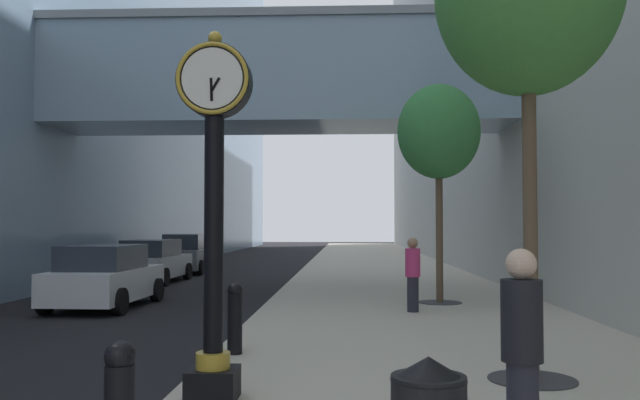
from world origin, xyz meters
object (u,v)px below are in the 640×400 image
at_px(car_silver_mid, 153,262).
at_px(bollard_third, 235,316).
at_px(pedestrian_by_clock, 413,273).
at_px(car_white_near, 105,277).
at_px(street_clock, 214,196).
at_px(street_tree_mid_near, 439,133).
at_px(pedestrian_walking, 522,348).
at_px(car_grey_far, 187,254).

bearing_deg(car_silver_mid, bollard_third, -68.61).
bearing_deg(pedestrian_by_clock, car_white_near, 168.70).
bearing_deg(street_clock, street_tree_mid_near, 67.88).
relative_size(street_tree_mid_near, car_white_near, 1.35).
relative_size(pedestrian_walking, car_grey_far, 0.39).
relative_size(pedestrian_by_clock, car_silver_mid, 0.39).
bearing_deg(pedestrian_walking, bollard_third, 125.10).
relative_size(street_clock, car_grey_far, 0.93).
relative_size(street_clock, bollard_third, 3.86).
relative_size(pedestrian_walking, car_white_near, 0.43).
distance_m(street_clock, bollard_third, 3.16).
relative_size(bollard_third, car_silver_mid, 0.25).
bearing_deg(street_tree_mid_near, pedestrian_walking, -94.50).
relative_size(bollard_third, street_tree_mid_near, 0.19).
height_order(bollard_third, pedestrian_walking, pedestrian_walking).
relative_size(street_tree_mid_near, car_grey_far, 1.24).
bearing_deg(pedestrian_by_clock, bollard_third, -122.58).
height_order(street_tree_mid_near, car_white_near, street_tree_mid_near).
distance_m(bollard_third, car_white_near, 7.90).
distance_m(bollard_third, car_silver_mid, 14.80).
bearing_deg(car_grey_far, bollard_third, -74.03).
bearing_deg(car_white_near, bollard_third, -55.63).
bearing_deg(car_silver_mid, street_tree_mid_near, -36.56).
distance_m(bollard_third, pedestrian_walking, 5.50).
bearing_deg(car_silver_mid, car_white_near, -82.64).
xyz_separation_m(bollard_third, car_grey_far, (-5.39, 18.84, 0.12)).
xyz_separation_m(street_tree_mid_near, car_grey_far, (-9.43, 12.06, -3.62)).
relative_size(pedestrian_by_clock, car_white_near, 0.41).
bearing_deg(car_silver_mid, pedestrian_by_clock, -45.68).
bearing_deg(car_silver_mid, car_grey_far, 89.97).
height_order(street_clock, pedestrian_walking, street_clock).
xyz_separation_m(pedestrian_walking, car_grey_far, (-8.55, 23.33, -0.25)).
bearing_deg(street_tree_mid_near, car_grey_far, 128.03).
distance_m(pedestrian_by_clock, car_grey_far, 16.30).
distance_m(bollard_third, pedestrian_by_clock, 5.93).
xyz_separation_m(street_tree_mid_near, car_white_near, (-8.50, -0.26, -3.67)).
height_order(pedestrian_by_clock, car_grey_far, pedestrian_by_clock).
distance_m(pedestrian_walking, pedestrian_by_clock, 9.48).
xyz_separation_m(car_silver_mid, car_grey_far, (0.00, 5.06, 0.06)).
height_order(street_clock, bollard_third, street_clock).
bearing_deg(car_white_near, pedestrian_by_clock, -11.30).
bearing_deg(bollard_third, pedestrian_walking, -54.90).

